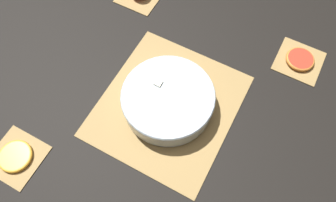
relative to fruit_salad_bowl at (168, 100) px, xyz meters
name	(u,v)px	position (x,y,z in m)	size (l,w,h in m)	color
ground_plane	(168,106)	(0.00, 0.00, -0.04)	(6.00, 6.00, 0.00)	black
bamboo_mat_center	(168,105)	(0.00, 0.00, -0.04)	(0.43, 0.39, 0.01)	#A8844C
coaster_mat_near_right	(299,61)	(0.34, -0.30, -0.04)	(0.14, 0.14, 0.01)	#A8844C
coaster_mat_far_left	(16,157)	(-0.34, 0.30, -0.04)	(0.14, 0.14, 0.01)	#A8844C
fruit_salad_bowl	(168,100)	(0.00, 0.00, 0.00)	(0.27, 0.27, 0.07)	silver
orange_slice_whole	(15,156)	(-0.34, 0.30, -0.03)	(0.09, 0.09, 0.01)	orange
grapefruit_slice	(300,59)	(0.34, -0.30, -0.03)	(0.09, 0.09, 0.01)	red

